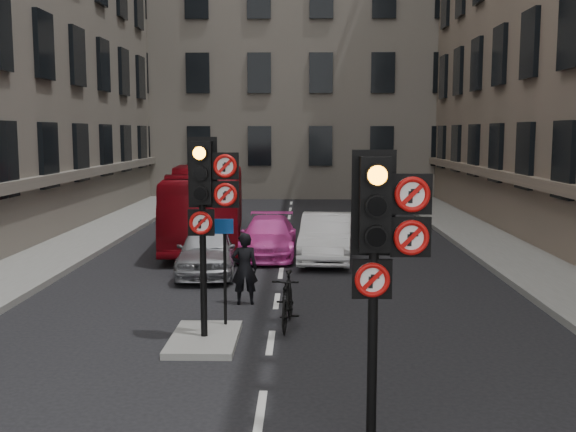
{
  "coord_description": "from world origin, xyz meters",
  "views": [
    {
      "loc": [
        0.55,
        -6.76,
        3.78
      ],
      "look_at": [
        0.36,
        2.67,
        2.6
      ],
      "focal_mm": 42.0,
      "sensor_mm": 36.0,
      "label": 1
    }
  ],
  "objects_px": {
    "car_pink": "(268,237)",
    "motorcycle": "(287,300)",
    "signal_near": "(382,236)",
    "info_sign": "(225,257)",
    "car_white": "(326,237)",
    "bus_red": "(207,204)",
    "signal_far": "(207,194)",
    "motorcyclist": "(245,269)",
    "car_silver": "(207,250)"
  },
  "relations": [
    {
      "from": "car_pink",
      "to": "motorcycle",
      "type": "xyz_separation_m",
      "value": [
        0.74,
        -7.6,
        -0.06
      ]
    },
    {
      "from": "info_sign",
      "to": "signal_near",
      "type": "bearing_deg",
      "value": -66.44
    },
    {
      "from": "bus_red",
      "to": "motorcycle",
      "type": "bearing_deg",
      "value": -78.17
    },
    {
      "from": "car_silver",
      "to": "motorcycle",
      "type": "xyz_separation_m",
      "value": [
        2.24,
        -4.93,
        -0.11
      ]
    },
    {
      "from": "signal_near",
      "to": "motorcyclist",
      "type": "xyz_separation_m",
      "value": [
        -2.18,
        6.74,
        -1.78
      ]
    },
    {
      "from": "car_silver",
      "to": "bus_red",
      "type": "bearing_deg",
      "value": 94.12
    },
    {
      "from": "car_silver",
      "to": "info_sign",
      "type": "distance_m",
      "value": 5.36
    },
    {
      "from": "signal_far",
      "to": "car_silver",
      "type": "distance_m",
      "value": 6.34
    },
    {
      "from": "car_white",
      "to": "bus_red",
      "type": "height_order",
      "value": "bus_red"
    },
    {
      "from": "car_pink",
      "to": "info_sign",
      "type": "bearing_deg",
      "value": -92.47
    },
    {
      "from": "bus_red",
      "to": "motorcycle",
      "type": "height_order",
      "value": "bus_red"
    },
    {
      "from": "signal_far",
      "to": "info_sign",
      "type": "height_order",
      "value": "signal_far"
    },
    {
      "from": "car_white",
      "to": "bus_red",
      "type": "distance_m",
      "value": 5.2
    },
    {
      "from": "car_silver",
      "to": "car_white",
      "type": "relative_size",
      "value": 0.91
    },
    {
      "from": "signal_far",
      "to": "car_pink",
      "type": "bearing_deg",
      "value": 85.66
    },
    {
      "from": "bus_red",
      "to": "signal_near",
      "type": "bearing_deg",
      "value": -79.04
    },
    {
      "from": "signal_near",
      "to": "signal_far",
      "type": "xyz_separation_m",
      "value": [
        -2.6,
        4.0,
        0.12
      ]
    },
    {
      "from": "signal_near",
      "to": "motorcycle",
      "type": "relative_size",
      "value": 2.03
    },
    {
      "from": "signal_near",
      "to": "car_white",
      "type": "relative_size",
      "value": 0.86
    },
    {
      "from": "signal_far",
      "to": "car_pink",
      "type": "relative_size",
      "value": 0.88
    },
    {
      "from": "info_sign",
      "to": "car_silver",
      "type": "bearing_deg",
      "value": 98.42
    },
    {
      "from": "info_sign",
      "to": "car_white",
      "type": "bearing_deg",
      "value": 69.95
    },
    {
      "from": "info_sign",
      "to": "bus_red",
      "type": "bearing_deg",
      "value": 96.55
    },
    {
      "from": "motorcycle",
      "to": "info_sign",
      "type": "distance_m",
      "value": 1.51
    },
    {
      "from": "bus_red",
      "to": "info_sign",
      "type": "height_order",
      "value": "bus_red"
    },
    {
      "from": "car_silver",
      "to": "motorcyclist",
      "type": "height_order",
      "value": "motorcyclist"
    },
    {
      "from": "signal_near",
      "to": "motorcycle",
      "type": "bearing_deg",
      "value": 103.55
    },
    {
      "from": "car_silver",
      "to": "bus_red",
      "type": "xyz_separation_m",
      "value": [
        -0.73,
        5.29,
        0.69
      ]
    },
    {
      "from": "car_silver",
      "to": "car_pink",
      "type": "distance_m",
      "value": 3.06
    },
    {
      "from": "car_white",
      "to": "car_pink",
      "type": "xyz_separation_m",
      "value": [
        -1.75,
        0.66,
        -0.09
      ]
    },
    {
      "from": "car_white",
      "to": "signal_near",
      "type": "bearing_deg",
      "value": -84.62
    },
    {
      "from": "car_white",
      "to": "car_pink",
      "type": "bearing_deg",
      "value": 163.6
    },
    {
      "from": "car_silver",
      "to": "motorcyclist",
      "type": "distance_m",
      "value": 3.44
    },
    {
      "from": "signal_far",
      "to": "car_pink",
      "type": "xyz_separation_m",
      "value": [
        0.65,
        8.6,
        -2.11
      ]
    },
    {
      "from": "car_pink",
      "to": "car_silver",
      "type": "bearing_deg",
      "value": -118.66
    },
    {
      "from": "bus_red",
      "to": "motorcycle",
      "type": "relative_size",
      "value": 5.42
    },
    {
      "from": "car_pink",
      "to": "motorcyclist",
      "type": "relative_size",
      "value": 2.56
    },
    {
      "from": "signal_far",
      "to": "car_pink",
      "type": "height_order",
      "value": "signal_far"
    },
    {
      "from": "car_pink",
      "to": "motorcyclist",
      "type": "bearing_deg",
      "value": -91.58
    },
    {
      "from": "motorcycle",
      "to": "signal_far",
      "type": "bearing_deg",
      "value": -139.92
    },
    {
      "from": "signal_near",
      "to": "car_white",
      "type": "xyz_separation_m",
      "value": [
        -0.2,
        11.94,
        -1.9
      ]
    },
    {
      "from": "signal_near",
      "to": "motorcyclist",
      "type": "height_order",
      "value": "signal_near"
    },
    {
      "from": "car_pink",
      "to": "bus_red",
      "type": "xyz_separation_m",
      "value": [
        -2.23,
        2.62,
        0.74
      ]
    },
    {
      "from": "signal_far",
      "to": "car_silver",
      "type": "relative_size",
      "value": 0.95
    },
    {
      "from": "signal_far",
      "to": "bus_red",
      "type": "relative_size",
      "value": 0.37
    },
    {
      "from": "car_white",
      "to": "info_sign",
      "type": "relative_size",
      "value": 2.03
    },
    {
      "from": "signal_far",
      "to": "info_sign",
      "type": "distance_m",
      "value": 1.48
    },
    {
      "from": "signal_near",
      "to": "info_sign",
      "type": "xyz_separation_m",
      "value": [
        -2.39,
        4.74,
        -1.14
      ]
    },
    {
      "from": "signal_near",
      "to": "car_pink",
      "type": "xyz_separation_m",
      "value": [
        -1.95,
        12.6,
        -1.99
      ]
    },
    {
      "from": "bus_red",
      "to": "motorcyclist",
      "type": "relative_size",
      "value": 5.98
    }
  ]
}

